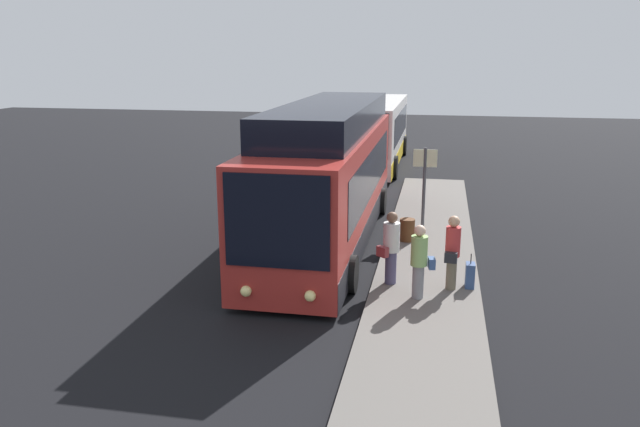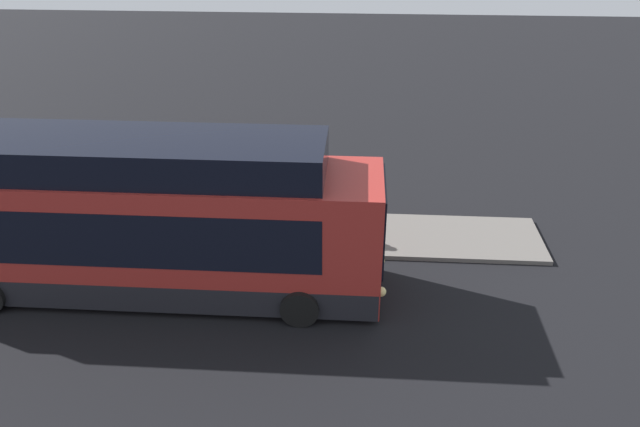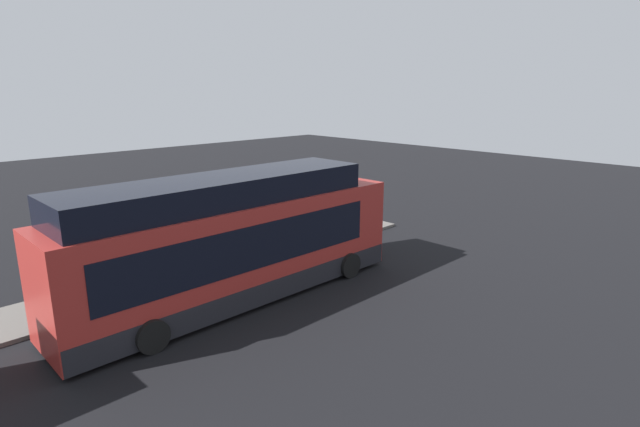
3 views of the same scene
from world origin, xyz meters
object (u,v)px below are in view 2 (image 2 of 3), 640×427
Objects in this scene: sign_post at (125,179)px; bus_lead at (139,224)px; trash_bin at (173,228)px; passenger_with_bags at (296,216)px; suitcase at (299,206)px; passenger_waiting at (326,206)px; passenger_boarding at (304,193)px.

bus_lead is at bearing -64.06° from sign_post.
trash_bin is at bearing 89.63° from bus_lead.
passenger_with_bags is at bearing -3.17° from trash_bin.
sign_post reaches higher than suitcase.
passenger_waiting is at bearing 6.57° from trash_bin.
passenger_with_bags is at bearing 30.95° from bus_lead.
passenger_waiting is at bearing -52.69° from suitcase.
suitcase is 3.86m from trash_bin.
passenger_boarding is 0.99m from passenger_waiting.
suitcase is (-0.09, 1.86, -0.65)m from passenger_with_bags.
passenger_boarding is 5.15m from sign_post.
passenger_waiting reaches higher than trash_bin.
passenger_waiting is 2.61× the size of trash_bin.
suitcase is (-0.21, 0.44, -0.67)m from passenger_boarding.
passenger_with_bags is 5.01m from sign_post.
sign_post is (-4.93, 0.60, 0.69)m from passenger_with_bags.
bus_lead is 6.64× the size of passenger_boarding.
suitcase is at bearing -146.95° from passenger_boarding.
passenger_boarding is at bearing -145.90° from passenger_with_bags.
trash_bin is (-3.69, -1.22, -0.64)m from passenger_boarding.
passenger_waiting is at bearing 33.09° from bus_lead.
passenger_boarding is 0.69× the size of sign_post.
passenger_boarding is 1.04× the size of passenger_waiting.
passenger_waiting is (4.38, 2.85, -0.80)m from bus_lead.
passenger_waiting is 1.05m from passenger_with_bags.
bus_lead reaches higher than passenger_waiting.
bus_lead is at bearing -131.07° from suitcase.
trash_bin is (-3.57, 0.20, -0.62)m from passenger_with_bags.
passenger_with_bags is (-0.11, -1.42, -0.02)m from passenger_boarding.
trash_bin is at bearing -63.91° from passenger_boarding.
suitcase is 5.17m from sign_post.
bus_lead is 5.20m from passenger_boarding.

